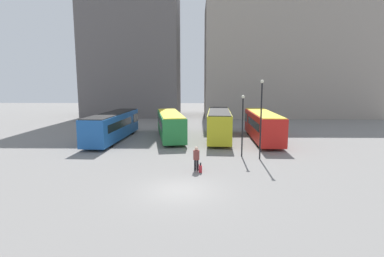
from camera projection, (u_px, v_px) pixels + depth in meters
The scene contains 11 objects.
ground_plane at pixel (179, 191), 17.75m from camera, with size 160.00×160.00×0.00m, color slate.
building_block_left at pixel (133, 41), 57.81m from camera, with size 17.67×12.49×28.95m.
building_block_right at pixel (286, 61), 57.90m from camera, with size 31.42×13.49×21.03m.
bus_0 at pixel (113, 125), 33.56m from camera, with size 3.25×12.64×3.04m.
bus_1 at pixel (170, 124), 34.90m from camera, with size 4.41×12.01×2.94m.
bus_2 at pixel (219, 123), 34.18m from camera, with size 3.17×11.55×3.26m.
bus_3 at pixel (263, 125), 33.48m from camera, with size 2.84×12.07×3.12m.
traveler at pixel (196, 156), 21.74m from camera, with size 0.49×0.49×1.76m.
suitcase at pixel (200, 169), 21.43m from camera, with size 0.24×0.42×0.73m.
lamp_post_0 at pixel (243, 121), 25.55m from camera, with size 0.28×0.28×5.32m.
lamp_post_1 at pixel (261, 114), 24.58m from camera, with size 0.28×0.28×6.59m.
Camera 1 is at (1.05, -16.98, 6.29)m, focal length 28.00 mm.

